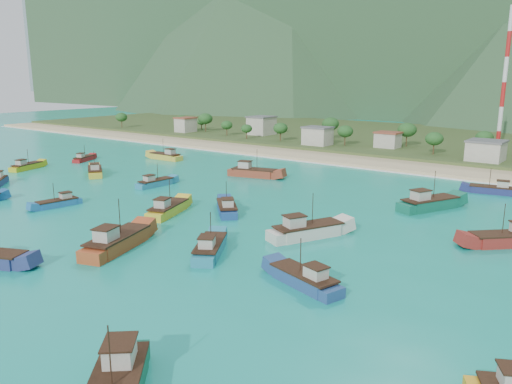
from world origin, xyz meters
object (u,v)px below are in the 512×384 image
Objects in this scene: boat_18 at (307,232)px; boat_14 at (84,159)px; boat_27 at (95,172)px; boat_6 at (507,240)px; boat_2 at (305,280)px; boat_13 at (493,190)px; boat_21 at (27,167)px; boat_23 at (168,210)px; boat_0 at (210,249)px; boat_26 at (429,204)px; radio_tower at (504,82)px; boat_11 at (117,243)px; boat_12 at (166,157)px; boat_3 at (58,204)px; boat_1 at (155,183)px; boat_20 at (253,173)px; boat_16 at (227,209)px.

boat_14 is at bearing -168.26° from boat_18.
boat_6 is at bearing -53.63° from boat_27.
boat_2 reaches higher than boat_13.
boat_21 is 65.33m from boat_23.
boat_26 reaches higher than boat_0.
boat_2 is (4.11, -116.11, -22.43)m from radio_tower.
boat_11 is 1.19× the size of boat_12.
boat_6 reaches higher than boat_2.
boat_1 is at bearing -84.23° from boat_3.
boat_26 is (28.26, 50.31, -0.00)m from boat_11.
radio_tower is at bearing -107.97° from boat_3.
radio_tower reaches higher than boat_14.
boat_27 is at bearing -39.69° from boat_3.
boat_18 is 49.93m from boat_20.
boat_23 is (64.81, -25.86, 0.28)m from boat_14.
boat_3 is at bearing 145.11° from boat_11.
boat_1 is 73.63m from boat_6.
boat_20 reaches higher than boat_2.
boat_3 is 50.36m from boat_18.
boat_26 reaches higher than boat_16.
boat_6 reaches higher than boat_3.
boat_11 is at bearing 143.43° from boat_13.
boat_27 is (-96.01, -4.27, -0.05)m from boat_6.
boat_23 is at bearing -0.83° from boat_20.
boat_18 is 30.21m from boat_26.
boat_14 is 69.78m from boat_23.
boat_12 is 1.11× the size of boat_21.
boat_23 is (21.31, 9.04, 0.30)m from boat_3.
boat_21 is at bearing 142.01° from boat_11.
boat_13 reaches higher than boat_21.
boat_2 is 1.21× the size of boat_14.
boat_0 is at bearing 150.06° from boat_13.
boat_2 is at bearing -87.97° from radio_tower.
boat_6 is 0.79× the size of boat_26.
boat_12 is at bearing 18.32° from boat_14.
boat_20 reaches higher than boat_18.
boat_27 is at bearing -172.01° from boat_12.
radio_tower is 74.73m from boat_26.
boat_27 is at bearing -130.36° from radio_tower.
boat_2 is 18.78m from boat_18.
radio_tower is at bearing 29.56° from boat_16.
boat_11 is at bearing 3.00° from boat_20.
boat_23 is at bearing -34.42° from boat_1.
boat_0 is 92.97m from boat_14.
boat_0 is 86.58m from boat_12.
boat_0 reaches higher than boat_13.
boat_27 reaches higher than boat_14.
boat_21 is at bearing 95.40° from boat_2.
boat_11 reaches higher than boat_23.
boat_16 reaches higher than boat_13.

